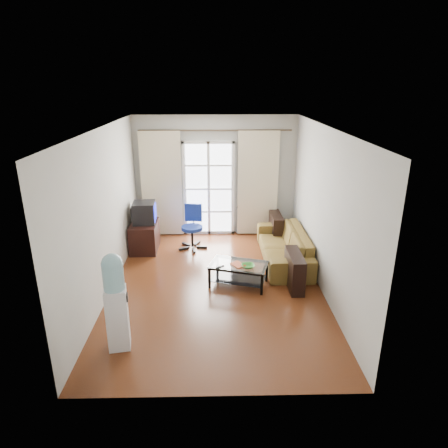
% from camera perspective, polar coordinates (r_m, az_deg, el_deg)
% --- Properties ---
extents(floor, '(5.20, 5.20, 0.00)m').
position_cam_1_polar(floor, '(7.07, -1.12, -8.79)').
color(floor, '#5F2F16').
rests_on(floor, ground).
extents(ceiling, '(5.20, 5.20, 0.00)m').
position_cam_1_polar(ceiling, '(6.24, -1.29, 13.52)').
color(ceiling, white).
rests_on(ceiling, wall_back).
extents(wall_back, '(3.60, 0.02, 2.70)m').
position_cam_1_polar(wall_back, '(9.04, -1.25, 6.81)').
color(wall_back, '#B3B2AA').
rests_on(wall_back, floor).
extents(wall_front, '(3.60, 0.02, 2.70)m').
position_cam_1_polar(wall_front, '(4.14, -1.10, -9.62)').
color(wall_front, '#B3B2AA').
rests_on(wall_front, floor).
extents(wall_left, '(0.02, 5.20, 2.70)m').
position_cam_1_polar(wall_left, '(6.77, -16.61, 1.49)').
color(wall_left, '#B3B2AA').
rests_on(wall_left, floor).
extents(wall_right, '(0.02, 5.20, 2.70)m').
position_cam_1_polar(wall_right, '(6.78, 14.21, 1.72)').
color(wall_right, '#B3B2AA').
rests_on(wall_right, floor).
extents(french_door, '(1.16, 0.06, 2.15)m').
position_cam_1_polar(french_door, '(9.05, -2.19, 5.02)').
color(french_door, white).
rests_on(french_door, wall_back).
extents(curtain_rod, '(3.30, 0.04, 0.04)m').
position_cam_1_polar(curtain_rod, '(8.76, -1.30, 13.23)').
color(curtain_rod, '#4C3F2D').
rests_on(curtain_rod, wall_back).
extents(curtain_left, '(0.90, 0.07, 2.35)m').
position_cam_1_polar(curtain_left, '(9.04, -8.90, 5.59)').
color(curtain_left, beige).
rests_on(curtain_left, curtain_rod).
extents(curtain_right, '(0.90, 0.07, 2.35)m').
position_cam_1_polar(curtain_right, '(9.01, 4.85, 5.71)').
color(curtain_right, beige).
rests_on(curtain_right, curtain_rod).
extents(radiator, '(0.64, 0.12, 0.64)m').
position_cam_1_polar(radiator, '(9.26, 3.76, 0.52)').
color(radiator, gray).
rests_on(radiator, floor).
extents(sofa, '(2.13, 0.86, 0.62)m').
position_cam_1_polar(sofa, '(7.97, 8.55, -3.11)').
color(sofa, brown).
rests_on(sofa, floor).
extents(coffee_table, '(1.09, 0.81, 0.40)m').
position_cam_1_polar(coffee_table, '(6.99, 2.11, -6.79)').
color(coffee_table, silver).
rests_on(coffee_table, floor).
extents(bowl, '(0.27, 0.27, 0.05)m').
position_cam_1_polar(bowl, '(6.81, 3.44, -6.02)').
color(bowl, '#317D2D').
rests_on(bowl, coffee_table).
extents(book, '(0.41, 0.41, 0.02)m').
position_cam_1_polar(book, '(6.83, 1.37, -6.04)').
color(book, '#B21533').
rests_on(book, coffee_table).
extents(remote, '(0.15, 0.10, 0.02)m').
position_cam_1_polar(remote, '(6.82, -0.53, -6.10)').
color(remote, black).
rests_on(remote, coffee_table).
extents(tv_stand, '(0.55, 0.81, 0.59)m').
position_cam_1_polar(tv_stand, '(8.55, -11.27, -1.75)').
color(tv_stand, black).
rests_on(tv_stand, floor).
extents(crt_tv, '(0.51, 0.50, 0.44)m').
position_cam_1_polar(crt_tv, '(8.41, -11.45, 1.61)').
color(crt_tv, black).
rests_on(crt_tv, tv_stand).
extents(task_chair, '(0.71, 0.71, 0.93)m').
position_cam_1_polar(task_chair, '(8.53, -4.52, -1.65)').
color(task_chair, black).
rests_on(task_chair, floor).
extents(water_cooler, '(0.32, 0.32, 1.36)m').
position_cam_1_polar(water_cooler, '(5.43, -15.22, -10.43)').
color(water_cooler, silver).
rests_on(water_cooler, floor).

